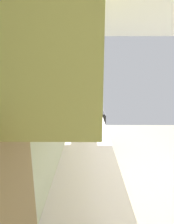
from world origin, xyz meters
The scene contains 8 objects.
ground_plane centered at (0.00, 0.00, 0.00)m, with size 6.98×6.98×0.00m, color beige.
wall_back centered at (0.00, 1.48, 1.31)m, with size 4.48×0.12×2.61m, color beige.
counter_run centered at (-0.38, 1.13, 0.45)m, with size 3.60×0.61×0.89m.
upper_cabinets centered at (-0.38, 1.25, 1.93)m, with size 2.11×0.34×0.73m.
window_back_wall centered at (-1.44, 1.42, 1.31)m, with size 0.51×0.02×0.70m.
oven_range centered at (1.76, 1.09, 0.46)m, with size 0.68×0.69×1.07m.
microwave centered at (0.48, 1.15, 1.04)m, with size 0.45×0.33×0.30m.
bowl centered at (1.04, 1.08, 0.92)m, with size 0.15×0.15×0.06m.
Camera 1 is at (-1.91, 1.12, 1.78)m, focal length 26.10 mm.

